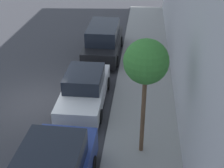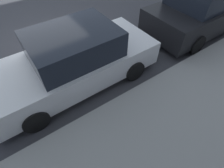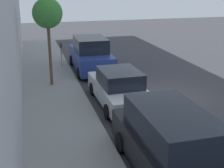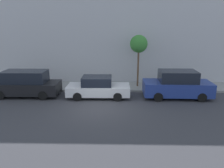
{
  "view_description": "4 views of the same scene",
  "coord_description": "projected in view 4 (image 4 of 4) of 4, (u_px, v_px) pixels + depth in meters",
  "views": [
    {
      "loc": [
        4.72,
        -11.59,
        7.73
      ],
      "look_at": [
        3.47,
        0.29,
        1.0
      ],
      "focal_mm": 50.0,
      "sensor_mm": 36.0,
      "label": 1
    },
    {
      "loc": [
        5.69,
        -0.96,
        3.68
      ],
      "look_at": [
        3.69,
        0.42,
        1.0
      ],
      "focal_mm": 28.0,
      "sensor_mm": 36.0,
      "label": 2
    },
    {
      "loc": [
        5.86,
        12.27,
        5.04
      ],
      "look_at": [
        2.61,
        0.36,
        1.0
      ],
      "focal_mm": 50.0,
      "sensor_mm": 36.0,
      "label": 3
    },
    {
      "loc": [
        -12.95,
        -1.17,
        5.06
      ],
      "look_at": [
        2.24,
        -0.81,
        1.0
      ],
      "focal_mm": 35.0,
      "sensor_mm": 36.0,
      "label": 4
    }
  ],
  "objects": [
    {
      "name": "building_facade",
      "position": [
        104.0,
        16.0,
        19.35
      ],
      "size": [
        2.0,
        32.0,
        11.83
      ],
      "color": "#B7B7BC",
      "rests_on": "ground_plane"
    },
    {
      "name": "parking_meter_near",
      "position": [
        184.0,
        78.0,
        17.24
      ],
      "size": [
        0.11,
        0.15,
        1.45
      ],
      "color": "#ADADB2",
      "rests_on": "sidewalk"
    },
    {
      "name": "parked_minivan_third",
      "position": [
        26.0,
        84.0,
        16.05
      ],
      "size": [
        2.02,
        4.9,
        1.9
      ],
      "color": "black",
      "rests_on": "ground_plane"
    },
    {
      "name": "parked_suv_nearest",
      "position": [
        177.0,
        85.0,
        15.71
      ],
      "size": [
        2.08,
        4.83,
        1.98
      ],
      "color": "navy",
      "rests_on": "ground_plane"
    },
    {
      "name": "street_tree",
      "position": [
        139.0,
        44.0,
        17.53
      ],
      "size": [
        1.42,
        1.42,
        4.22
      ],
      "color": "brown",
      "rests_on": "sidewalk"
    },
    {
      "name": "sidewalk",
      "position": [
        103.0,
        86.0,
        18.55
      ],
      "size": [
        2.79,
        32.0,
        0.15
      ],
      "color": "gray",
      "rests_on": "ground_plane"
    },
    {
      "name": "ground_plane",
      "position": [
        98.0,
        108.0,
        13.84
      ],
      "size": [
        60.0,
        60.0,
        0.0
      ],
      "primitive_type": "plane",
      "color": "#38383D"
    },
    {
      "name": "parked_sedan_second",
      "position": [
        98.0,
        88.0,
        15.83
      ],
      "size": [
        1.92,
        4.51,
        1.54
      ],
      "color": "silver",
      "rests_on": "ground_plane"
    }
  ]
}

